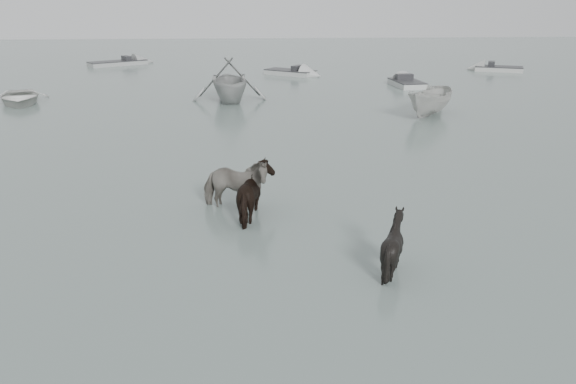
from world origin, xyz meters
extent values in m
plane|color=slate|center=(0.00, 0.00, 0.00)|extent=(140.00, 140.00, 0.00)
imported|color=black|center=(-0.24, 2.27, 0.87)|extent=(2.25, 1.56, 1.74)
imported|color=black|center=(0.40, 1.80, 0.86)|extent=(1.88, 2.04, 1.72)
imported|color=black|center=(3.25, -1.60, 0.73)|extent=(1.69, 1.62, 1.45)
imported|color=silver|center=(-12.62, 19.71, 0.45)|extent=(4.28, 5.06, 0.89)
imported|color=#9FA29F|center=(-0.90, 19.57, 1.31)|extent=(4.75, 5.36, 2.63)
imported|color=#ADADA8|center=(9.19, 14.76, 0.77)|extent=(3.67, 4.06, 1.54)
camera|label=1|loc=(0.24, -12.47, 5.66)|focal=35.00mm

